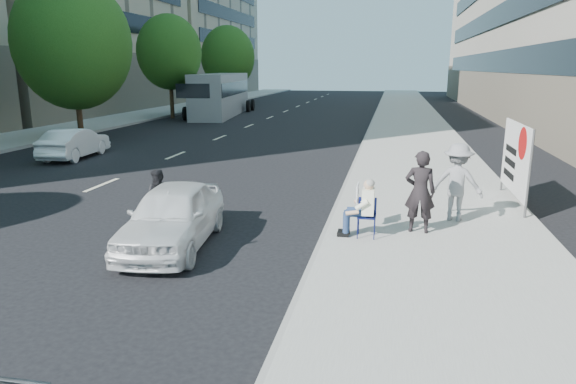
% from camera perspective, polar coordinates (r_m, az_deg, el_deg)
% --- Properties ---
extents(ground, '(160.00, 160.00, 0.00)m').
position_cam_1_polar(ground, '(8.48, -9.79, -13.15)').
color(ground, black).
rests_on(ground, ground).
extents(near_sidewalk, '(5.00, 120.00, 0.15)m').
position_cam_1_polar(near_sidewalk, '(27.30, 13.84, 5.45)').
color(near_sidewalk, '#98968F').
rests_on(near_sidewalk, ground).
extents(far_sidewalk, '(4.50, 120.00, 0.15)m').
position_cam_1_polar(far_sidewalk, '(33.59, -24.47, 6.10)').
color(far_sidewalk, '#98968F').
rests_on(far_sidewalk, ground).
extents(tree_far_c, '(6.00, 6.00, 8.47)m').
position_cam_1_polar(tree_far_c, '(30.03, -22.81, 15.00)').
color(tree_far_c, '#382616').
rests_on(tree_far_c, ground).
extents(tree_far_d, '(4.80, 4.80, 7.65)m').
position_cam_1_polar(tree_far_d, '(40.57, -13.05, 14.89)').
color(tree_far_d, '#382616').
rests_on(tree_far_d, ground).
extents(tree_far_e, '(5.40, 5.40, 7.89)m').
position_cam_1_polar(tree_far_e, '(53.65, -6.71, 14.65)').
color(tree_far_e, '#382616').
rests_on(tree_far_e, ground).
extents(seated_protester, '(0.83, 1.12, 1.31)m').
position_cam_1_polar(seated_protester, '(11.36, 8.23, -1.38)').
color(seated_protester, '#121850').
rests_on(seated_protester, near_sidewalk).
extents(jogger, '(1.35, 0.96, 1.89)m').
position_cam_1_polar(jogger, '(13.05, 18.27, 1.04)').
color(jogger, gray).
rests_on(jogger, near_sidewalk).
extents(pedestrian_woman, '(0.71, 0.48, 1.87)m').
position_cam_1_polar(pedestrian_woman, '(11.86, 14.46, 0.02)').
color(pedestrian_woman, black).
rests_on(pedestrian_woman, near_sidewalk).
extents(protest_banner, '(0.08, 3.06, 2.20)m').
position_cam_1_polar(protest_banner, '(15.25, 23.96, 3.46)').
color(protest_banner, '#4C4C4C').
rests_on(protest_banner, near_sidewalk).
extents(white_sedan_near, '(2.02, 4.14, 1.36)m').
position_cam_1_polar(white_sedan_near, '(11.36, -12.71, -2.59)').
color(white_sedan_near, white).
rests_on(white_sedan_near, ground).
extents(white_sedan_mid, '(1.68, 3.99, 1.28)m').
position_cam_1_polar(white_sedan_mid, '(23.87, -22.63, 5.03)').
color(white_sedan_mid, white).
rests_on(white_sedan_mid, ground).
extents(motorcycle, '(0.71, 2.04, 1.42)m').
position_cam_1_polar(motorcycle, '(12.81, -14.00, -1.02)').
color(motorcycle, black).
rests_on(motorcycle, ground).
extents(bus, '(4.03, 12.31, 3.30)m').
position_cam_1_polar(bus, '(42.49, -7.45, 10.66)').
color(bus, gray).
rests_on(bus, ground).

